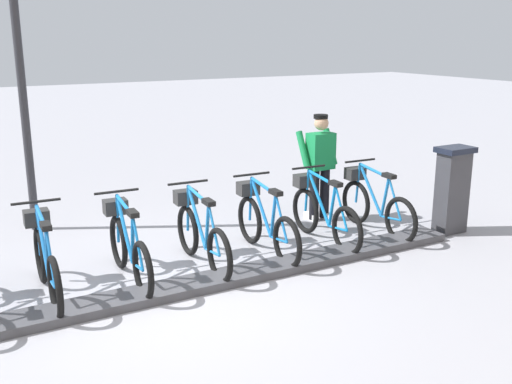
{
  "coord_description": "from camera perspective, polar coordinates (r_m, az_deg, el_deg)",
  "views": [
    {
      "loc": [
        -5.93,
        2.13,
        2.85
      ],
      "look_at": [
        0.5,
        -1.47,
        0.9
      ],
      "focal_mm": 42.09,
      "sensor_mm": 36.0,
      "label": 1
    }
  ],
  "objects": [
    {
      "name": "bike_docked_0",
      "position": [
        9.0,
        11.18,
        -1.08
      ],
      "size": [
        1.72,
        0.54,
        1.02
      ],
      "color": "black",
      "rests_on": "ground"
    },
    {
      "name": "bike_docked_3",
      "position": [
        7.55,
        -5.32,
        -3.94
      ],
      "size": [
        1.72,
        0.54,
        1.02
      ],
      "color": "black",
      "rests_on": "ground"
    },
    {
      "name": "dock_rail_base",
      "position": [
        6.89,
        -8.75,
        -9.32
      ],
      "size": [
        0.44,
        8.27,
        0.1
      ],
      "primitive_type": "cube",
      "color": "#47474C",
      "rests_on": "ground"
    },
    {
      "name": "payment_kiosk",
      "position": [
        9.19,
        18.13,
        0.32
      ],
      "size": [
        0.36,
        0.52,
        1.28
      ],
      "color": "#38383D",
      "rests_on": "ground"
    },
    {
      "name": "bike_docked_2",
      "position": [
        7.95,
        0.84,
        -2.9
      ],
      "size": [
        1.72,
        0.54,
        1.02
      ],
      "color": "black",
      "rests_on": "ground"
    },
    {
      "name": "ground_plane",
      "position": [
        6.91,
        -8.73,
        -9.7
      ],
      "size": [
        60.0,
        60.0,
        0.0
      ],
      "primitive_type": "plane",
      "color": "#9F9EA7"
    },
    {
      "name": "bike_docked_5",
      "position": [
        7.06,
        -19.36,
        -6.12
      ],
      "size": [
        1.72,
        0.54,
        1.02
      ],
      "color": "black",
      "rests_on": "ground"
    },
    {
      "name": "bike_docked_4",
      "position": [
        7.25,
        -12.09,
        -5.03
      ],
      "size": [
        1.72,
        0.54,
        1.02
      ],
      "color": "black",
      "rests_on": "ground"
    },
    {
      "name": "worker_near_rack",
      "position": [
        9.35,
        6.09,
        2.75
      ],
      "size": [
        0.46,
        0.63,
        1.66
      ],
      "color": "white",
      "rests_on": "ground"
    },
    {
      "name": "bike_docked_1",
      "position": [
        8.44,
        6.33,
        -1.94
      ],
      "size": [
        1.72,
        0.54,
        1.02
      ],
      "color": "black",
      "rests_on": "ground"
    },
    {
      "name": "lamp_post",
      "position": [
        9.22,
        -21.78,
        13.72
      ],
      "size": [
        0.32,
        0.32,
        4.39
      ],
      "color": "#2D2D33",
      "rests_on": "ground"
    }
  ]
}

